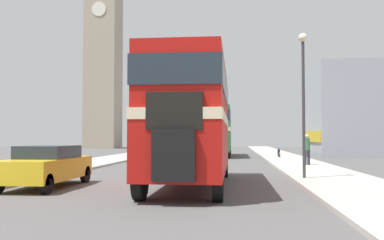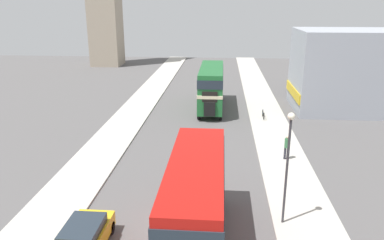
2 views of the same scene
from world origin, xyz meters
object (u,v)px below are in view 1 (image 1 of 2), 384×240
Objects in this scene: bus_distant at (217,128)px; church_tower at (104,22)px; double_decker_bus at (192,114)px; pedestrian_walking at (307,148)px; street_lamp at (303,83)px; bicycle_on_pavement at (279,153)px; car_parked_near at (47,166)px.

church_tower reaches higher than bus_distant.
double_decker_bus is 12.06m from pedestrian_walking.
street_lamp reaches higher than pedestrian_walking.
bicycle_on_pavement is at bearing -33.71° from bus_distant.
pedestrian_walking reaches higher than bicycle_on_pavement.
double_decker_bus is 23.82m from bus_distant.
bus_distant is (-0.06, 23.82, 0.05)m from double_decker_bus.
double_decker_bus is at bearing -118.75° from pedestrian_walking.
car_parked_near is 2.38× the size of pedestrian_walking.
bus_distant is 5.54× the size of pedestrian_walking.
pedestrian_walking is at bearing -86.29° from bicycle_on_pavement.
pedestrian_walking is 1.03× the size of bicycle_on_pavement.
street_lamp is 0.15× the size of church_tower.
double_decker_bus is at bearing -69.16° from church_tower.
church_tower reaches higher than street_lamp.
bus_distant is 1.71× the size of street_lamp.
bicycle_on_pavement is 0.30× the size of street_lamp.
church_tower reaches higher than bicycle_on_pavement.
double_decker_bus is 57.51m from church_tower.
car_parked_near is 0.73× the size of street_lamp.
street_lamp reaches higher than bicycle_on_pavement.
double_decker_bus reaches higher than bicycle_on_pavement.
street_lamp is (4.30, 2.27, 1.37)m from double_decker_bus.
street_lamp is at bearing -78.56° from bus_distant.
double_decker_bus is 21.11m from bicycle_on_pavement.
bus_distant is 37.90m from church_tower.
bus_distant reaches higher than car_parked_near.
church_tower is (-19.46, 51.11, 17.80)m from double_decker_bus.
car_parked_near is at bearing -74.48° from church_tower.
church_tower is at bearing 105.52° from car_parked_near.
pedestrian_walking is 51.53m from church_tower.
double_decker_bus is at bearing -152.14° from street_lamp.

